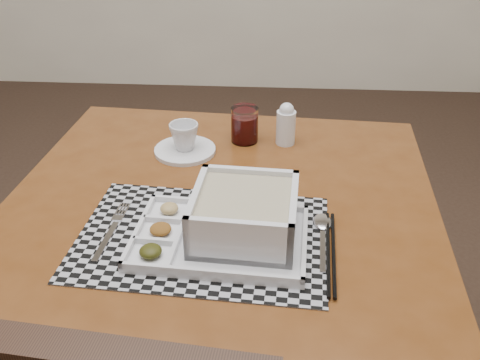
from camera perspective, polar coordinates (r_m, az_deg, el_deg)
name	(u,v)px	position (r m, az deg, el deg)	size (l,w,h in m)	color
dining_table	(220,230)	(1.16, -2.18, -5.35)	(0.96, 0.96, 0.68)	#52290E
placemat	(203,237)	(1.02, -4.00, -6.10)	(0.47, 0.33, 0.00)	#98989F
serving_tray	(238,221)	(0.99, -0.25, -4.42)	(0.33, 0.24, 0.10)	silver
fork	(111,229)	(1.06, -13.57, -5.14)	(0.03, 0.19, 0.00)	silver
spoon	(323,226)	(1.05, 8.81, -4.85)	(0.04, 0.18, 0.01)	silver
chopsticks	(331,252)	(0.99, 9.66, -7.59)	(0.03, 0.24, 0.01)	black
saucer	(185,150)	(1.32, -5.89, 3.17)	(0.15, 0.15, 0.01)	silver
cup	(184,136)	(1.30, -5.98, 4.65)	(0.07, 0.07, 0.07)	silver
juice_glass	(245,126)	(1.35, 0.49, 5.78)	(0.07, 0.07, 0.09)	white
creamer_bottle	(286,124)	(1.34, 4.92, 5.94)	(0.05, 0.05, 0.11)	silver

